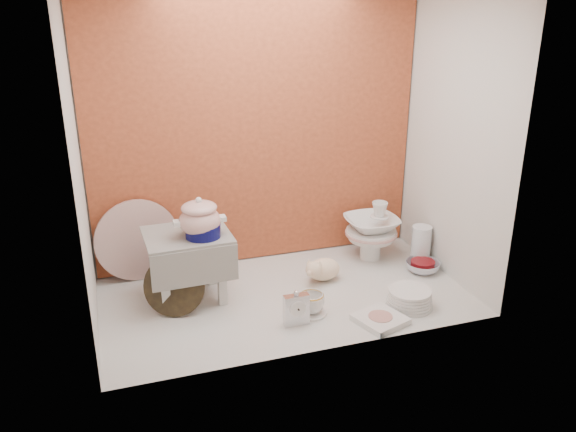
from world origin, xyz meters
name	(u,v)px	position (x,y,z in m)	size (l,w,h in m)	color
ground	(285,296)	(0.00, 0.00, 0.00)	(1.80, 1.80, 0.00)	silver
niche_shell	(273,104)	(0.00, 0.18, 0.93)	(1.86, 1.03, 1.53)	#BC542F
step_stool	(189,266)	(-0.45, 0.13, 0.17)	(0.40, 0.35, 0.34)	silver
soup_tureen	(200,217)	(-0.40, 0.08, 0.44)	(0.24, 0.24, 0.20)	white
cobalt_bowl	(203,230)	(-0.38, 0.07, 0.38)	(0.17, 0.17, 0.06)	#090A49
floral_platter	(137,240)	(-0.67, 0.43, 0.22)	(0.44, 0.05, 0.44)	white
blue_white_vase	(187,257)	(-0.43, 0.37, 0.12)	(0.22, 0.22, 0.23)	white
lacquer_tray	(174,286)	(-0.54, 0.01, 0.14)	(0.29, 0.11, 0.28)	black
mantel_clock	(296,308)	(-0.04, -0.27, 0.09)	(0.12, 0.04, 0.17)	silver
plush_pig	(324,269)	(0.24, 0.10, 0.07)	(0.22, 0.15, 0.13)	beige
teacup_saucer	(311,313)	(0.06, -0.20, 0.01)	(0.15, 0.15, 0.01)	white
gold_rim_teacup	(311,303)	(0.06, -0.20, 0.06)	(0.12, 0.12, 0.10)	white
lattice_dish	(380,319)	(0.34, -0.37, 0.01)	(0.20, 0.20, 0.03)	white
dinner_plate_stack	(409,298)	(0.54, -0.28, 0.04)	(0.23, 0.23, 0.09)	white
crystal_bowl	(422,267)	(0.79, 0.03, 0.03)	(0.18, 0.18, 0.06)	silver
clear_glass_vase	(421,245)	(0.84, 0.13, 0.11)	(0.11, 0.11, 0.22)	silver
porcelain_tower	(371,231)	(0.60, 0.28, 0.17)	(0.30, 0.30, 0.34)	white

